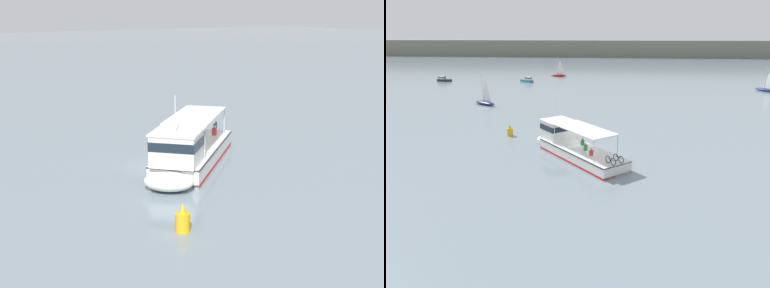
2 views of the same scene
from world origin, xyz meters
TOP-DOWN VIEW (x-y plane):
  - ground_plane at (0.00, 0.00)m, footprint 400.00×400.00m
  - distant_shoreline at (0.00, 159.05)m, footprint 400.00×28.00m
  - ferry_main at (-1.22, -1.08)m, footprint 10.71×11.59m
  - motorboat_near_port at (-19.25, 52.25)m, footprint 3.69×3.15m
  - motorboat_far_right at (-40.97, 51.23)m, footprint 3.77×1.89m
  - sailboat_far_left at (-19.44, 23.07)m, footprint 4.80×3.75m
  - sailboat_mid_channel at (-13.36, 65.18)m, footprint 5.00×2.70m
  - sailboat_near_starboard at (34.75, 43.50)m, footprint 3.74×4.81m
  - channel_buoy at (-9.55, 4.97)m, footprint 0.70×0.70m

SIDE VIEW (x-z plane):
  - ground_plane at x=0.00m, z-range 0.00..0.00m
  - sailboat_far_left at x=-19.44m, z-range -2.16..3.24m
  - sailboat_mid_channel at x=-13.36m, z-range -2.16..3.24m
  - sailboat_near_starboard at x=34.75m, z-range -2.16..3.24m
  - motorboat_near_port at x=-19.25m, z-range -0.09..1.17m
  - motorboat_far_right at x=-40.97m, z-range -0.09..1.17m
  - channel_buoy at x=-9.55m, z-range -0.13..1.27m
  - ferry_main at x=-1.22m, z-range -1.64..3.68m
  - distant_shoreline at x=0.00m, z-range 0.00..8.21m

